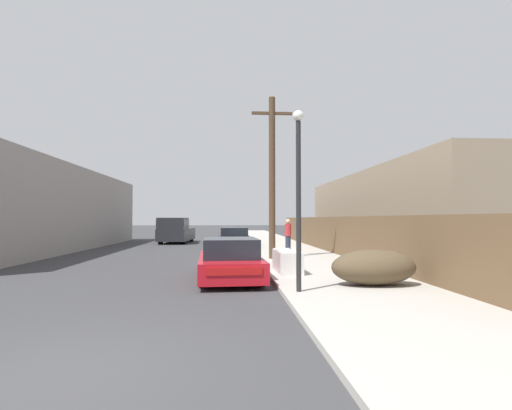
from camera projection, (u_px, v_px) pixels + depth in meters
name	position (u px, v px, depth m)	size (l,w,h in m)	color
ground_plane	(63.00, 377.00, 4.64)	(220.00, 220.00, 0.00)	#38383A
sidewalk_curb	(276.00, 244.00, 28.44)	(4.20, 63.00, 0.12)	#ADA89E
discarded_fridge	(287.00, 261.00, 12.94)	(0.78, 1.80, 0.74)	silver
parked_sports_car_red	(230.00, 261.00, 12.11)	(2.03, 4.59, 1.27)	red
car_parked_mid	(234.00, 238.00, 25.23)	(2.02, 4.73, 1.31)	black
pickup_truck	(176.00, 231.00, 30.21)	(2.40, 5.36, 1.93)	#232328
utility_pole	(272.00, 175.00, 17.52)	(1.80, 0.28, 7.10)	#4C3826
street_lamp	(298.00, 185.00, 9.56)	(0.26, 0.26, 4.34)	#232326
brush_pile	(374.00, 267.00, 10.39)	(2.23, 1.25, 0.93)	brown
wooden_fence	(330.00, 234.00, 20.95)	(0.08, 30.39, 1.83)	brown
building_left_block	(24.00, 209.00, 23.24)	(7.00, 22.98, 4.83)	gray
building_right_house	(400.00, 211.00, 25.17)	(6.00, 22.22, 4.69)	gray
pedestrian	(288.00, 235.00, 21.04)	(0.34, 0.34, 1.71)	#282D42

